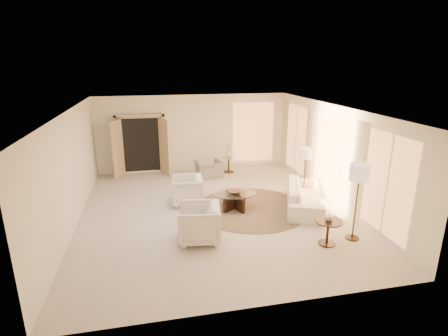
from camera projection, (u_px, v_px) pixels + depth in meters
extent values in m
cube|color=beige|center=(213.00, 212.00, 9.59)|extent=(7.00, 8.00, 0.02)
cube|color=white|center=(212.00, 109.00, 8.77)|extent=(7.00, 8.00, 0.02)
cube|color=#ECE7CE|center=(193.00, 133.00, 12.92)|extent=(7.00, 0.04, 2.80)
cube|color=#ECE7CE|center=(257.00, 232.00, 5.44)|extent=(7.00, 0.04, 2.80)
cube|color=#ECE7CE|center=(71.00, 171.00, 8.48)|extent=(0.04, 8.00, 2.80)
cube|color=#ECE7CE|center=(334.00, 155.00, 9.87)|extent=(0.04, 8.00, 2.80)
cube|color=tan|center=(141.00, 145.00, 12.53)|extent=(1.80, 0.12, 2.16)
cube|color=tan|center=(118.00, 149.00, 12.14)|extent=(0.35, 0.66, 2.00)
cube|color=tan|center=(164.00, 147.00, 12.45)|extent=(0.35, 0.66, 2.00)
cylinder|color=#3E2D1E|center=(251.00, 208.00, 9.79)|extent=(3.91, 3.91, 0.01)
imported|color=white|center=(304.00, 196.00, 9.75)|extent=(1.71, 2.51, 0.68)
imported|color=white|center=(187.00, 189.00, 10.00)|extent=(0.85, 0.90, 0.88)
imported|color=white|center=(199.00, 221.00, 7.91)|extent=(0.98, 1.03, 0.95)
imported|color=gray|center=(209.00, 166.00, 12.33)|extent=(0.95, 0.68, 0.77)
cube|color=black|center=(235.00, 201.00, 9.72)|extent=(0.36, 0.91, 0.41)
cube|color=black|center=(235.00, 201.00, 9.72)|extent=(0.78, 0.64, 0.41)
cylinder|color=white|center=(235.00, 194.00, 9.65)|extent=(1.55, 1.55, 0.02)
cylinder|color=black|center=(327.00, 243.00, 7.87)|extent=(0.38, 0.38, 0.03)
cylinder|color=black|center=(328.00, 233.00, 7.80)|extent=(0.06, 0.06, 0.55)
cylinder|color=black|center=(329.00, 221.00, 7.71)|extent=(0.61, 0.61, 0.03)
cylinder|color=#302618|center=(229.00, 172.00, 12.98)|extent=(0.38, 0.38, 0.03)
cylinder|color=#302618|center=(229.00, 165.00, 12.90)|extent=(0.06, 0.06, 0.54)
cylinder|color=white|center=(229.00, 158.00, 12.82)|extent=(0.49, 0.49, 0.03)
cylinder|color=#302618|center=(303.00, 196.00, 10.65)|extent=(0.26, 0.26, 0.03)
cylinder|color=#302618|center=(305.00, 176.00, 10.47)|extent=(0.03, 0.03, 1.29)
cylinder|color=beige|center=(306.00, 153.00, 10.26)|extent=(0.37, 0.37, 0.31)
cylinder|color=#302618|center=(352.00, 238.00, 8.12)|extent=(0.31, 0.31, 0.03)
cylinder|color=#302618|center=(356.00, 208.00, 7.90)|extent=(0.03, 0.03, 1.53)
cylinder|color=beige|center=(360.00, 172.00, 7.65)|extent=(0.44, 0.44, 0.37)
imported|color=brown|center=(235.00, 192.00, 9.64)|extent=(0.39, 0.39, 0.09)
imported|color=silver|center=(329.00, 217.00, 7.68)|extent=(0.20, 0.20, 0.17)
imported|color=silver|center=(229.00, 154.00, 12.78)|extent=(0.29, 0.29, 0.26)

